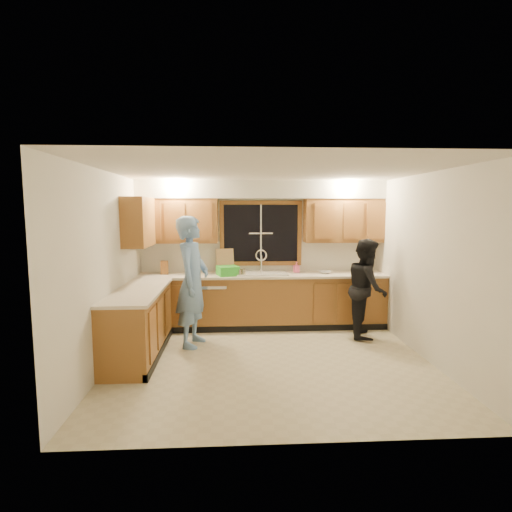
{
  "coord_description": "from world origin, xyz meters",
  "views": [
    {
      "loc": [
        -0.48,
        -5.11,
        2.01
      ],
      "look_at": [
        -0.16,
        0.65,
        1.34
      ],
      "focal_mm": 28.0,
      "sensor_mm": 36.0,
      "label": 1
    }
  ],
  "objects": [
    {
      "name": "countertop_back",
      "position": [
        0.0,
        1.58,
        0.9
      ],
      "size": [
        4.2,
        0.63,
        0.04
      ],
      "primitive_type": "cube",
      "color": "beige",
      "rests_on": "base_cabinets_back"
    },
    {
      "name": "floor",
      "position": [
        0.0,
        0.0,
        0.0
      ],
      "size": [
        4.2,
        4.2,
        0.0
      ],
      "primitive_type": "plane",
      "color": "#BFB492",
      "rests_on": "ground"
    },
    {
      "name": "upper_cabinets_return",
      "position": [
        -1.94,
        1.12,
        1.83
      ],
      "size": [
        0.33,
        0.9,
        0.75
      ],
      "primitive_type": "cube",
      "color": "#935E2A",
      "rests_on": "wall_left"
    },
    {
      "name": "countertop_left",
      "position": [
        -1.79,
        0.35,
        0.9
      ],
      "size": [
        0.63,
        1.9,
        0.04
      ],
      "primitive_type": "cube",
      "color": "beige",
      "rests_on": "base_cabinets_left"
    },
    {
      "name": "wall_right",
      "position": [
        2.1,
        0.0,
        1.25
      ],
      "size": [
        0.0,
        3.8,
        3.8
      ],
      "primitive_type": "plane",
      "rotation": [
        1.57,
        0.0,
        -1.57
      ],
      "color": "silver",
      "rests_on": "ground"
    },
    {
      "name": "base_cabinets_back",
      "position": [
        0.0,
        1.6,
        0.44
      ],
      "size": [
        4.2,
        0.6,
        0.88
      ],
      "primitive_type": "cube",
      "color": "#935E2A",
      "rests_on": "ground"
    },
    {
      "name": "base_cabinets_left",
      "position": [
        -1.8,
        0.35,
        0.44
      ],
      "size": [
        0.6,
        1.9,
        0.88
      ],
      "primitive_type": "cube",
      "color": "#935E2A",
      "rests_on": "ground"
    },
    {
      "name": "man",
      "position": [
        -1.09,
        0.72,
        0.96
      ],
      "size": [
        0.6,
        0.78,
        1.92
      ],
      "primitive_type": "imported",
      "rotation": [
        0.0,
        0.0,
        1.35
      ],
      "color": "#6891C6",
      "rests_on": "floor"
    },
    {
      "name": "woman",
      "position": [
        1.62,
        0.99,
        0.78
      ],
      "size": [
        0.75,
        0.88,
        1.56
      ],
      "primitive_type": "imported",
      "rotation": [
        0.0,
        0.0,
        1.33
      ],
      "color": "black",
      "rests_on": "floor"
    },
    {
      "name": "can_left",
      "position": [
        -0.38,
        1.41,
        0.98
      ],
      "size": [
        0.08,
        0.08,
        0.11
      ],
      "primitive_type": "cylinder",
      "rotation": [
        0.0,
        0.0,
        0.26
      ],
      "color": "beige",
      "rests_on": "countertop_back"
    },
    {
      "name": "dishwasher",
      "position": [
        -0.85,
        1.59,
        0.41
      ],
      "size": [
        0.6,
        0.56,
        0.82
      ],
      "primitive_type": "cube",
      "color": "white",
      "rests_on": "floor"
    },
    {
      "name": "soap_bottle",
      "position": [
        0.61,
        1.75,
        1.01
      ],
      "size": [
        0.11,
        0.11,
        0.19
      ],
      "primitive_type": "imported",
      "rotation": [
        0.0,
        0.0,
        0.35
      ],
      "color": "#F65D93",
      "rests_on": "countertop_back"
    },
    {
      "name": "dish_crate",
      "position": [
        -0.58,
        1.5,
        1.0
      ],
      "size": [
        0.41,
        0.39,
        0.15
      ],
      "primitive_type": "cube",
      "rotation": [
        0.0,
        0.0,
        0.3
      ],
      "color": "green",
      "rests_on": "countertop_back"
    },
    {
      "name": "wall_back",
      "position": [
        0.0,
        1.9,
        1.25
      ],
      "size": [
        4.2,
        0.0,
        4.2
      ],
      "primitive_type": "plane",
      "rotation": [
        1.57,
        0.0,
        0.0
      ],
      "color": "silver",
      "rests_on": "ground"
    },
    {
      "name": "can_right",
      "position": [
        -0.32,
        1.4,
        0.98
      ],
      "size": [
        0.07,
        0.07,
        0.12
      ],
      "primitive_type": "cylinder",
      "rotation": [
        0.0,
        0.0,
        0.15
      ],
      "color": "beige",
      "rests_on": "countertop_back"
    },
    {
      "name": "cutting_board",
      "position": [
        -0.63,
        1.82,
        1.13
      ],
      "size": [
        0.33,
        0.18,
        0.41
      ],
      "primitive_type": "cube",
      "rotation": [
        -0.21,
        0.0,
        0.25
      ],
      "color": "tan",
      "rests_on": "countertop_back"
    },
    {
      "name": "wall_left",
      "position": [
        -2.1,
        0.0,
        1.25
      ],
      "size": [
        0.0,
        3.8,
        3.8
      ],
      "primitive_type": "plane",
      "rotation": [
        1.57,
        0.0,
        1.57
      ],
      "color": "silver",
      "rests_on": "ground"
    },
    {
      "name": "upper_cabinets_right",
      "position": [
        1.43,
        1.73,
        1.83
      ],
      "size": [
        1.35,
        0.33,
        0.75
      ],
      "primitive_type": "cube",
      "color": "#935E2A",
      "rests_on": "wall_back"
    },
    {
      "name": "soffit",
      "position": [
        0.0,
        1.72,
        2.35
      ],
      "size": [
        4.2,
        0.35,
        0.3
      ],
      "primitive_type": "cube",
      "color": "silver",
      "rests_on": "wall_back"
    },
    {
      "name": "stove",
      "position": [
        -1.8,
        -0.22,
        0.45
      ],
      "size": [
        0.58,
        0.75,
        0.9
      ],
      "primitive_type": "cube",
      "color": "white",
      "rests_on": "floor"
    },
    {
      "name": "knife_block",
      "position": [
        -1.66,
        1.68,
        1.03
      ],
      "size": [
        0.14,
        0.12,
        0.23
      ],
      "primitive_type": "cube",
      "rotation": [
        0.0,
        0.0,
        0.11
      ],
      "color": "#965D29",
      "rests_on": "countertop_back"
    },
    {
      "name": "window_frame",
      "position": [
        0.0,
        1.89,
        1.6
      ],
      "size": [
        1.44,
        0.03,
        1.14
      ],
      "color": "black",
      "rests_on": "wall_back"
    },
    {
      "name": "sink",
      "position": [
        0.0,
        1.6,
        0.86
      ],
      "size": [
        0.86,
        0.52,
        0.57
      ],
      "color": "silver",
      "rests_on": "countertop_back"
    },
    {
      "name": "bowl",
      "position": [
        1.09,
        1.6,
        0.94
      ],
      "size": [
        0.23,
        0.23,
        0.05
      ],
      "primitive_type": "imported",
      "rotation": [
        0.0,
        0.0,
        0.16
      ],
      "color": "silver",
      "rests_on": "countertop_back"
    },
    {
      "name": "ceiling",
      "position": [
        0.0,
        0.0,
        2.5
      ],
      "size": [
        4.2,
        4.2,
        0.0
      ],
      "primitive_type": "plane",
      "rotation": [
        3.14,
        0.0,
        0.0
      ],
      "color": "silver"
    },
    {
      "name": "upper_cabinets_left",
      "position": [
        -1.43,
        1.73,
        1.83
      ],
      "size": [
        1.35,
        0.33,
        0.75
      ],
      "primitive_type": "cube",
      "color": "#935E2A",
      "rests_on": "wall_back"
    }
  ]
}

